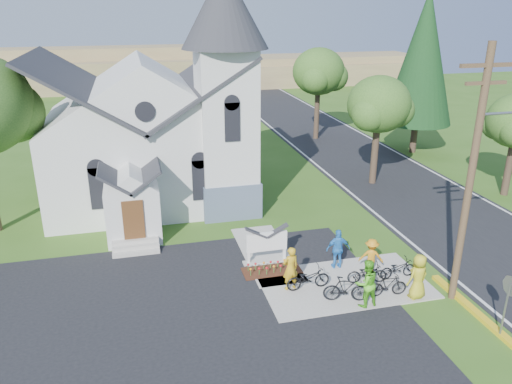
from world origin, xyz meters
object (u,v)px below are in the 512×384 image
object	(u,v)px
utility_pole	(473,171)
cyclist_4	(418,277)
cyclist_1	(366,283)
bike_3	(388,285)
cyclist_0	(290,268)
church_sign	(267,242)
bike_1	(346,289)
cyclist_2	(338,249)
stop_sign	(509,294)
bike_2	(367,273)
bike_4	(398,268)
cyclist_3	(371,256)
bike_0	(308,278)

from	to	relation	value
utility_pole	cyclist_4	xyz separation A→B (m)	(-1.52, 0.30, -4.40)
cyclist_1	bike_3	xyz separation A→B (m)	(1.18, 0.40, -0.51)
cyclist_0	bike_3	world-z (taller)	cyclist_0
church_sign	utility_pole	xyz separation A→B (m)	(6.56, -4.70, 4.38)
cyclist_4	cyclist_1	bearing A→B (deg)	-13.79
bike_1	cyclist_2	bearing A→B (deg)	-0.18
church_sign	cyclist_0	world-z (taller)	cyclist_0
stop_sign	cyclist_2	xyz separation A→B (m)	(-3.71, 6.08, -0.81)
bike_2	bike_4	world-z (taller)	bike_2
church_sign	bike_4	bearing A→B (deg)	-28.73
cyclist_3	bike_4	bearing A→B (deg)	170.02
cyclist_1	utility_pole	bearing A→B (deg)	167.95
utility_pole	bike_0	xyz separation A→B (m)	(-5.52, 1.99, -4.86)
church_sign	bike_3	distance (m)	5.67
cyclist_1	cyclist_2	xyz separation A→B (m)	(0.13, 3.08, -0.06)
bike_2	cyclist_4	bearing A→B (deg)	-128.35
stop_sign	cyclist_4	world-z (taller)	stop_sign
cyclist_0	bike_3	distance (m)	3.97
church_sign	cyclist_3	bearing A→B (deg)	-27.46
bike_3	cyclist_1	bearing A→B (deg)	113.91
bike_1	bike_3	world-z (taller)	bike_1
bike_4	cyclist_0	bearing A→B (deg)	84.41
cyclist_0	bike_4	size ratio (longest dim) A/B	1.13
cyclist_2	bike_2	world-z (taller)	cyclist_2
cyclist_2	bike_1	bearing A→B (deg)	77.97
stop_sign	bike_0	world-z (taller)	stop_sign
cyclist_0	bike_0	world-z (taller)	cyclist_0
stop_sign	bike_4	distance (m)	5.03
cyclist_0	cyclist_3	bearing A→B (deg)	175.04
stop_sign	cyclist_1	xyz separation A→B (m)	(-3.84, 3.00, -0.75)
cyclist_1	bike_1	xyz separation A→B (m)	(-0.61, 0.47, -0.44)
bike_2	cyclist_3	size ratio (longest dim) A/B	1.04
cyclist_4	bike_2	bearing A→B (deg)	-61.13
utility_pole	cyclist_3	world-z (taller)	utility_pole
cyclist_4	bike_3	bearing A→B (deg)	-34.41
cyclist_0	cyclist_4	distance (m)	5.08
church_sign	cyclist_3	xyz separation A→B (m)	(4.14, -2.15, -0.16)
stop_sign	bike_0	size ratio (longest dim) A/B	1.33
cyclist_1	bike_3	distance (m)	1.35
bike_0	bike_1	xyz separation A→B (m)	(1.15, -1.22, 0.05)
bike_2	cyclist_3	distance (m)	0.95
church_sign	cyclist_3	world-z (taller)	church_sign
cyclist_4	cyclist_3	bearing A→B (deg)	-81.71
utility_pole	cyclist_0	bearing A→B (deg)	160.73
cyclist_0	bike_1	size ratio (longest dim) A/B	1.05
utility_pole	bike_2	bearing A→B (deg)	147.88
stop_sign	bike_2	size ratio (longest dim) A/B	1.46
utility_pole	cyclist_4	world-z (taller)	utility_pole
church_sign	bike_4	world-z (taller)	church_sign
cyclist_1	cyclist_3	bearing A→B (deg)	-128.23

